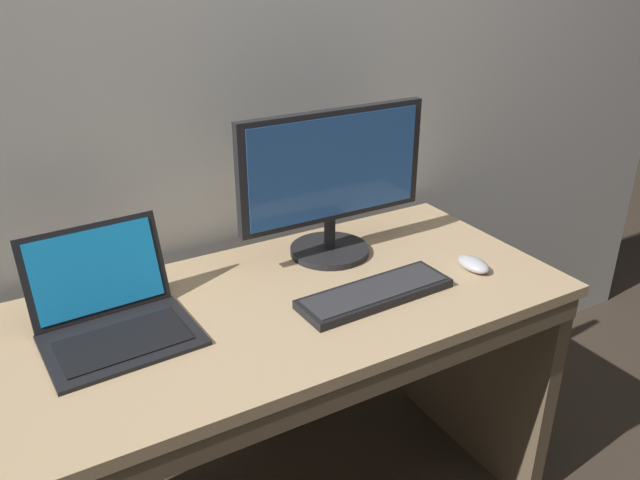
{
  "coord_description": "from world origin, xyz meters",
  "views": [
    {
      "loc": [
        -0.63,
        -1.24,
        1.59
      ],
      "look_at": [
        0.09,
        0.0,
        0.93
      ],
      "focal_mm": 35.66,
      "sensor_mm": 36.0,
      "label": 1
    }
  ],
  "objects": [
    {
      "name": "desk",
      "position": [
        0.0,
        -0.01,
        0.53
      ],
      "size": [
        1.41,
        0.67,
        0.79
      ],
      "color": "tan",
      "rests_on": "ground"
    },
    {
      "name": "laptop_black",
      "position": [
        -0.42,
        0.08,
        0.84
      ],
      "size": [
        0.34,
        0.33,
        0.22
      ],
      "color": "black",
      "rests_on": "desk"
    },
    {
      "name": "external_monitor",
      "position": [
        0.22,
        0.16,
        1.01
      ],
      "size": [
        0.56,
        0.23,
        0.42
      ],
      "color": "black",
      "rests_on": "desk"
    },
    {
      "name": "wired_keyboard",
      "position": [
        0.18,
        -0.11,
        0.8
      ],
      "size": [
        0.41,
        0.14,
        0.02
      ],
      "color": "black",
      "rests_on": "desk"
    },
    {
      "name": "computer_mouse",
      "position": [
        0.5,
        -0.12,
        0.8
      ],
      "size": [
        0.06,
        0.1,
        0.03
      ],
      "primitive_type": "ellipsoid",
      "rotation": [
        0.0,
        0.0,
        -0.0
      ],
      "color": "#B7B7BC",
      "rests_on": "desk"
    }
  ]
}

